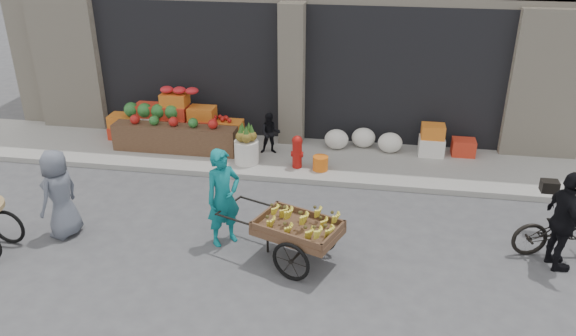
% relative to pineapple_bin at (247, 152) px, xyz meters
% --- Properties ---
extents(ground, '(80.00, 80.00, 0.00)m').
position_rel_pineapple_bin_xyz_m(ground, '(0.75, -3.60, -0.37)').
color(ground, '#424244').
rests_on(ground, ground).
extents(sidewalk, '(18.00, 2.20, 0.12)m').
position_rel_pineapple_bin_xyz_m(sidewalk, '(0.75, 0.50, -0.31)').
color(sidewalk, gray).
rests_on(sidewalk, ground).
extents(fruit_display, '(3.10, 1.12, 1.24)m').
position_rel_pineapple_bin_xyz_m(fruit_display, '(-1.73, 0.78, 0.30)').
color(fruit_display, red).
rests_on(fruit_display, sidewalk).
extents(pineapple_bin, '(0.52, 0.52, 0.50)m').
position_rel_pineapple_bin_xyz_m(pineapple_bin, '(0.00, 0.00, 0.00)').
color(pineapple_bin, silver).
rests_on(pineapple_bin, sidewalk).
extents(fire_hydrant, '(0.22, 0.22, 0.71)m').
position_rel_pineapple_bin_xyz_m(fire_hydrant, '(1.10, -0.05, 0.13)').
color(fire_hydrant, '#A5140F').
rests_on(fire_hydrant, sidewalk).
extents(orange_bucket, '(0.32, 0.32, 0.30)m').
position_rel_pineapple_bin_xyz_m(orange_bucket, '(1.60, -0.10, -0.10)').
color(orange_bucket, orange).
rests_on(orange_bucket, sidewalk).
extents(right_bay_goods, '(3.35, 0.60, 0.70)m').
position_rel_pineapple_bin_xyz_m(right_bay_goods, '(3.36, 1.10, 0.04)').
color(right_bay_goods, silver).
rests_on(right_bay_goods, sidewalk).
extents(seated_person, '(0.51, 0.43, 0.93)m').
position_rel_pineapple_bin_xyz_m(seated_person, '(0.40, 0.60, 0.21)').
color(seated_person, black).
rests_on(seated_person, sidewalk).
extents(banana_cart, '(2.32, 1.55, 0.90)m').
position_rel_pineapple_bin_xyz_m(banana_cart, '(1.57, -3.30, 0.29)').
color(banana_cart, brown).
rests_on(banana_cart, ground).
extents(vendor_woman, '(0.72, 0.72, 1.68)m').
position_rel_pineapple_bin_xyz_m(vendor_woman, '(0.32, -2.93, 0.47)').
color(vendor_woman, '#0F6F74').
rests_on(vendor_woman, ground).
extents(vendor_grey, '(0.66, 0.86, 1.56)m').
position_rel_pineapple_bin_xyz_m(vendor_grey, '(-2.44, -3.16, 0.41)').
color(vendor_grey, slate).
rests_on(vendor_grey, ground).
extents(bicycle, '(1.80, 0.93, 0.90)m').
position_rel_pineapple_bin_xyz_m(bicycle, '(5.80, -2.38, 0.08)').
color(bicycle, black).
rests_on(bicycle, ground).
extents(cyclist, '(0.58, 1.01, 1.63)m').
position_rel_pineapple_bin_xyz_m(cyclist, '(5.60, -2.78, 0.44)').
color(cyclist, black).
rests_on(cyclist, ground).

